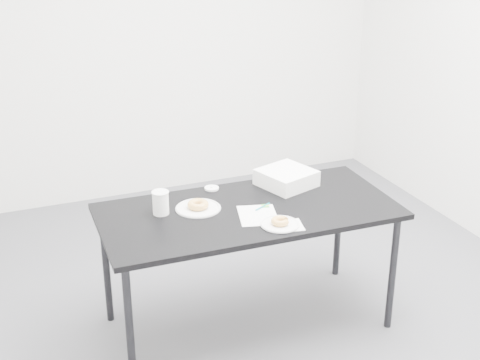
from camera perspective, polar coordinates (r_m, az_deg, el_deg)
name	(u,v)px	position (r m, az deg, el deg)	size (l,w,h in m)	color
floor	(237,316)	(4.01, -0.22, -11.52)	(4.00, 4.00, 0.00)	#48484C
wall_back	(139,29)	(5.30, -8.60, 12.62)	(4.00, 0.02, 2.70)	silver
table	(248,218)	(3.61, 0.73, -3.27)	(1.62, 0.79, 0.73)	black
scorecard	(258,215)	(3.52, 1.53, -3.02)	(0.20, 0.25, 0.00)	white
logo_patch	(265,206)	(3.62, 2.17, -2.22)	(0.04, 0.04, 0.00)	green
pen	(263,207)	(3.60, 1.94, -2.29)	(0.01, 0.01, 0.12)	#0C7A8B
napkin	(289,225)	(3.42, 4.18, -3.89)	(0.14, 0.14, 0.00)	white
plate_near	(280,224)	(3.42, 3.44, -3.80)	(0.20, 0.20, 0.01)	silver
donut_near	(280,221)	(3.41, 3.44, -3.52)	(0.09, 0.09, 0.03)	gold
plate_far	(198,208)	(3.60, -3.59, -2.43)	(0.24, 0.24, 0.01)	silver
donut_far	(198,205)	(3.59, -3.60, -2.10)	(0.11, 0.11, 0.04)	gold
coffee_cup	(161,203)	(3.53, -6.79, -1.93)	(0.08, 0.08, 0.13)	white
cup_lid	(212,188)	(3.83, -2.43, -0.71)	(0.08, 0.08, 0.01)	white
bakery_box	(286,178)	(3.88, 3.98, 0.19)	(0.28, 0.28, 0.09)	white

